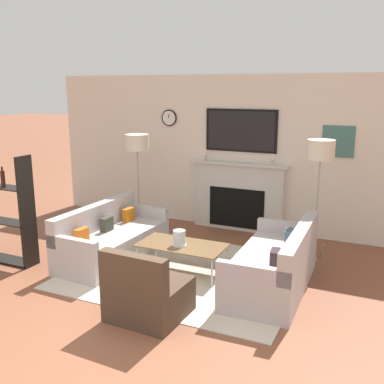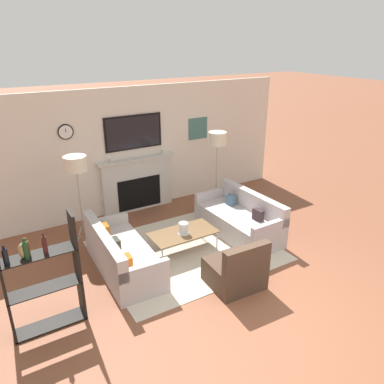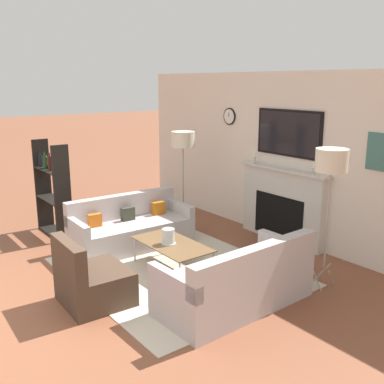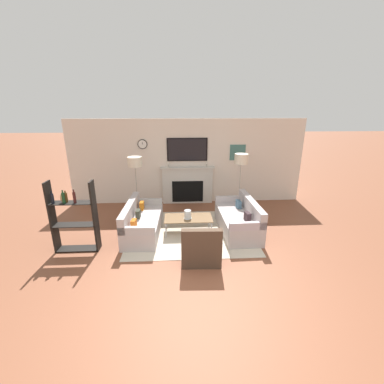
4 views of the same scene
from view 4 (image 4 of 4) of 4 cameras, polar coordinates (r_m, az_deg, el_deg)
ground_plane at (r=4.79m, az=1.15°, el=-20.76°), size 60.00×60.00×0.00m
fireplace_wall at (r=8.31m, az=-1.03°, el=5.83°), size 7.49×0.28×2.70m
area_rug at (r=6.63m, az=-0.26°, el=-8.74°), size 3.07×2.57×0.01m
couch_left at (r=6.57m, az=-11.14°, el=-6.69°), size 0.86×1.90×0.79m
couch_right at (r=6.67m, az=10.39°, el=-6.11°), size 0.88×1.87×0.82m
armchair at (r=5.37m, az=2.00°, el=-12.49°), size 0.81×0.77×0.82m
coffee_table at (r=6.45m, az=-0.83°, el=-5.88°), size 1.19×0.62×0.40m
hurricane_candle at (r=6.36m, az=-0.96°, el=-5.10°), size 0.20×0.20×0.21m
floor_lamp_left at (r=7.38m, az=-12.60°, el=6.43°), size 0.40×0.40×1.72m
floor_lamp_right at (r=7.49m, az=10.88°, el=7.08°), size 0.39×0.39×1.78m
shelf_unit at (r=6.06m, az=-24.90°, el=-5.04°), size 0.93×0.28×1.58m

